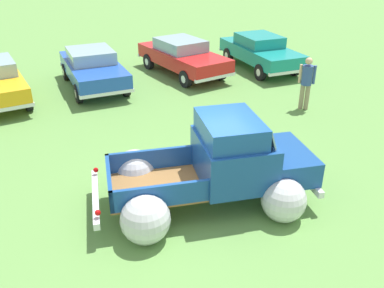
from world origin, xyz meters
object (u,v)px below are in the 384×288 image
(vintage_pickup_truck, at_px, (221,170))
(show_car_2, at_px, (182,55))
(show_car_1, at_px, (93,67))
(spectator_0, at_px, (307,80))
(show_car_3, at_px, (260,51))

(vintage_pickup_truck, relative_size, show_car_2, 0.97)
(show_car_1, xyz_separation_m, spectator_0, (6.32, -4.58, 0.22))
(show_car_3, height_order, spectator_0, spectator_0)
(vintage_pickup_truck, relative_size, spectator_0, 2.74)
(vintage_pickup_truck, distance_m, show_car_2, 9.31)
(show_car_2, bearing_deg, show_car_1, -96.78)
(show_car_2, distance_m, show_car_3, 3.44)
(show_car_3, bearing_deg, spectator_0, -12.93)
(show_car_1, distance_m, spectator_0, 7.81)
(show_car_1, xyz_separation_m, show_car_3, (7.15, 0.15, -0.00))
(vintage_pickup_truck, bearing_deg, show_car_3, 63.73)
(show_car_1, height_order, show_car_3, same)
(spectator_0, bearing_deg, vintage_pickup_truck, -13.21)
(show_car_1, bearing_deg, vintage_pickup_truck, 5.90)
(show_car_1, bearing_deg, show_car_3, 86.42)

